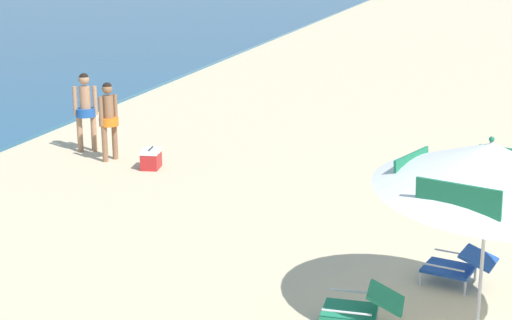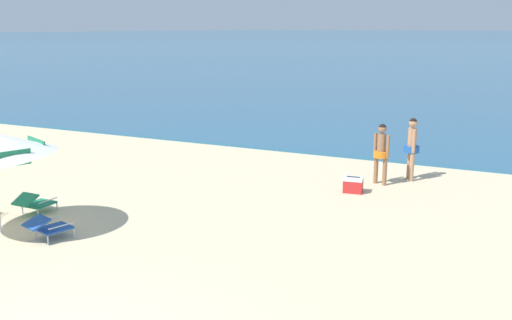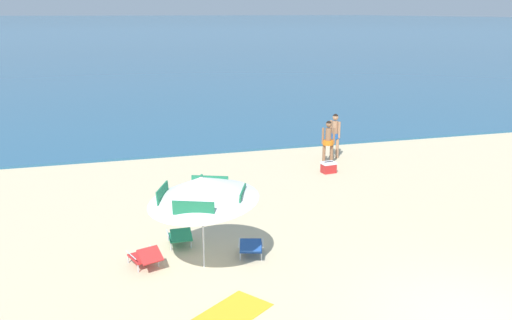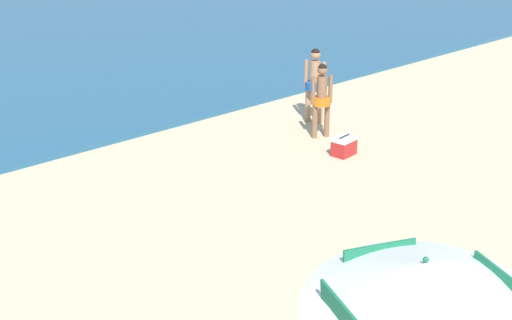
{
  "view_description": "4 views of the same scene",
  "coord_description": "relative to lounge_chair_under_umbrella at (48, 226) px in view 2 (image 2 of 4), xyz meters",
  "views": [
    {
      "loc": [
        -12.44,
        4.33,
        3.88
      ],
      "look_at": [
        -1.67,
        6.91,
        1.08
      ],
      "focal_mm": 52.37,
      "sensor_mm": 36.0,
      "label": 1
    },
    {
      "loc": [
        5.18,
        -4.1,
        4.17
      ],
      "look_at": [
        -0.99,
        8.78,
        0.84
      ],
      "focal_mm": 40.11,
      "sensor_mm": 36.0,
      "label": 2
    },
    {
      "loc": [
        -6.45,
        -7.42,
        5.58
      ],
      "look_at": [
        -2.21,
        7.04,
        1.47
      ],
      "focal_mm": 38.28,
      "sensor_mm": 36.0,
      "label": 3
    },
    {
      "loc": [
        -9.97,
        -0.06,
        5.78
      ],
      "look_at": [
        -2.65,
        8.12,
        1.43
      ],
      "focal_mm": 53.84,
      "sensor_mm": 36.0,
      "label": 4
    }
  ],
  "objects": [
    {
      "name": "lounge_chair_under_umbrella",
      "position": [
        0.0,
        0.0,
        0.0
      ],
      "size": [
        0.76,
        0.98,
        0.5
      ],
      "color": "#1E4799",
      "rests_on": "ground"
    },
    {
      "name": "person_standing_beside",
      "position": [
        5.65,
        7.85,
        0.73
      ],
      "size": [
        0.43,
        0.48,
        1.74
      ],
      "color": "tan",
      "rests_on": "ground"
    },
    {
      "name": "cooler_box",
      "position": [
        4.57,
        5.92,
        -0.07
      ],
      "size": [
        0.53,
        0.41,
        0.43
      ],
      "color": "red",
      "rests_on": "ground"
    },
    {
      "name": "person_standing_near_shore",
      "position": [
        5.0,
        7.01,
        0.68
      ],
      "size": [
        0.46,
        0.41,
        1.66
      ],
      "color": "#8C6042",
      "rests_on": "ground"
    },
    {
      "name": "lounge_chair_facing_sea",
      "position": [
        -1.5,
        1.07,
        -0.0
      ],
      "size": [
        0.59,
        0.9,
        0.52
      ],
      "color": "#1E7F56",
      "rests_on": "ground"
    }
  ]
}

